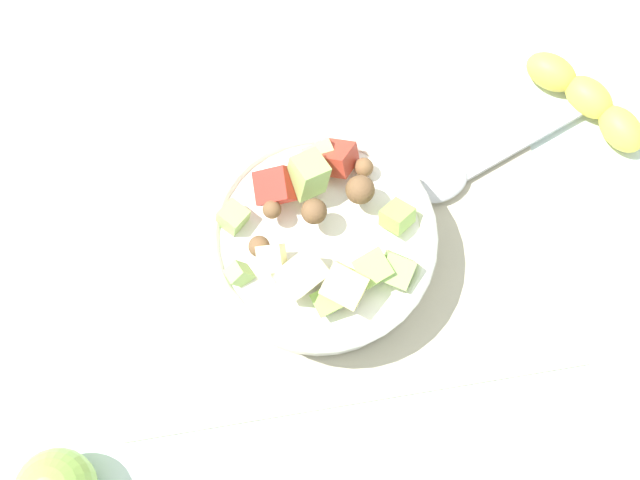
# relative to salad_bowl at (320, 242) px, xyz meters

# --- Properties ---
(ground_plane) EXTENTS (2.40, 2.40, 0.00)m
(ground_plane) POSITION_rel_salad_bowl_xyz_m (0.01, 0.01, -0.05)
(ground_plane) COLOR silver
(placemat) EXTENTS (0.44, 0.32, 0.01)m
(placemat) POSITION_rel_salad_bowl_xyz_m (0.01, 0.01, -0.04)
(placemat) COLOR #BCB299
(placemat) RESTS_ON ground_plane
(salad_bowl) EXTENTS (0.22, 0.22, 0.11)m
(salad_bowl) POSITION_rel_salad_bowl_xyz_m (0.00, 0.00, 0.00)
(salad_bowl) COLOR white
(salad_bowl) RESTS_ON placemat
(serving_spoon) EXTENTS (0.20, 0.10, 0.01)m
(serving_spoon) POSITION_rel_salad_bowl_xyz_m (0.17, 0.07, -0.03)
(serving_spoon) COLOR #B7B7BC
(serving_spoon) RESTS_ON placemat
(banana_whole) EXTENTS (0.11, 0.14, 0.04)m
(banana_whole) POSITION_rel_salad_bowl_xyz_m (0.30, 0.12, -0.03)
(banana_whole) COLOR yellow
(banana_whole) RESTS_ON ground_plane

